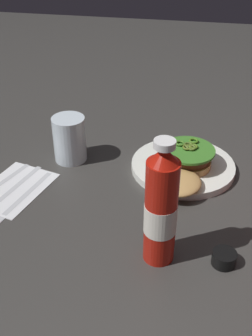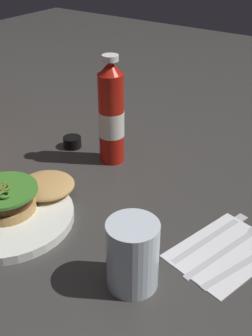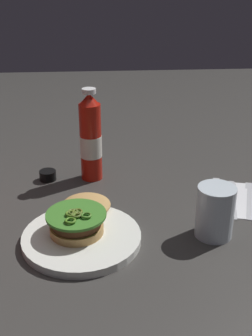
# 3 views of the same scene
# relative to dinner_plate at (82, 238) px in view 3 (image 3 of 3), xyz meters

# --- Properties ---
(ground_plane) EXTENTS (3.00, 3.00, 0.00)m
(ground_plane) POSITION_rel_dinner_plate_xyz_m (0.12, -0.11, -0.01)
(ground_plane) COLOR #373533
(dinner_plate) EXTENTS (0.25, 0.25, 0.02)m
(dinner_plate) POSITION_rel_dinner_plate_xyz_m (0.00, 0.00, 0.00)
(dinner_plate) COLOR white
(dinner_plate) RESTS_ON ground_plane
(burger_sandwich) EXTENTS (0.21, 0.14, 0.05)m
(burger_sandwich) POSITION_rel_dinner_plate_xyz_m (0.04, 0.00, 0.03)
(burger_sandwich) COLOR tan
(burger_sandwich) RESTS_ON dinner_plate
(ketchup_bottle) EXTENTS (0.06, 0.06, 0.25)m
(ketchup_bottle) POSITION_rel_dinner_plate_xyz_m (0.30, -0.02, 0.10)
(ketchup_bottle) COLOR #B4180D
(ketchup_bottle) RESTS_ON ground_plane
(water_glass) EXTENTS (0.08, 0.08, 0.11)m
(water_glass) POSITION_rel_dinner_plate_xyz_m (0.00, -0.28, 0.05)
(water_glass) COLOR silver
(water_glass) RESTS_ON ground_plane
(condiment_cup) EXTENTS (0.04, 0.04, 0.03)m
(condiment_cup) POSITION_rel_dinner_plate_xyz_m (0.30, 0.10, 0.00)
(condiment_cup) COLOR black
(condiment_cup) RESTS_ON ground_plane
(napkin) EXTENTS (0.21, 0.17, 0.00)m
(napkin) POSITION_rel_dinner_plate_xyz_m (0.15, -0.37, -0.01)
(napkin) COLOR silver
(napkin) RESTS_ON ground_plane
(fork_utensil) EXTENTS (0.19, 0.08, 0.00)m
(fork_utensil) POSITION_rel_dinner_plate_xyz_m (0.16, -0.42, -0.00)
(fork_utensil) COLOR silver
(fork_utensil) RESTS_ON napkin
(spoon_utensil) EXTENTS (0.20, 0.07, 0.00)m
(spoon_utensil) POSITION_rel_dinner_plate_xyz_m (0.18, -0.38, -0.00)
(spoon_utensil) COLOR silver
(spoon_utensil) RESTS_ON napkin
(butter_knife) EXTENTS (0.19, 0.06, 0.00)m
(butter_knife) POSITION_rel_dinner_plate_xyz_m (0.19, -0.34, -0.00)
(butter_knife) COLOR silver
(butter_knife) RESTS_ON napkin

